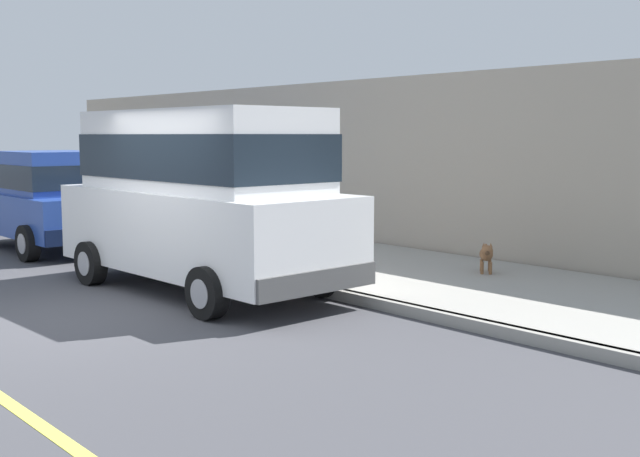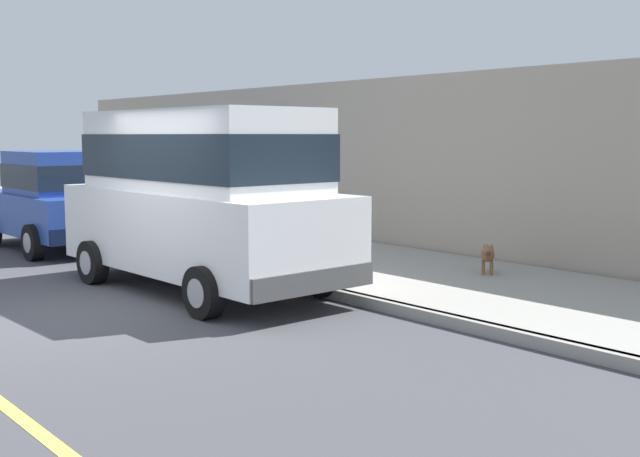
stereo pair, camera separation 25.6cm
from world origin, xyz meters
name	(u,v)px [view 2 (the right image)]	position (x,y,z in m)	size (l,w,h in m)	color
ground_plane	(65,318)	(0.00, 0.00, 0.00)	(80.00, 80.00, 0.00)	#424247
curb	(278,281)	(3.20, 0.00, 0.07)	(0.16, 64.00, 0.14)	gray
sidewalk	(368,267)	(5.00, 0.00, 0.07)	(3.60, 64.00, 0.14)	#99968E
car_white_van	(201,192)	(2.17, 0.41, 1.39)	(2.22, 4.94, 2.52)	white
car_blue_hatchback	(57,199)	(2.17, 5.63, 0.98)	(1.97, 3.80, 1.88)	#28479E
dog_brown	(488,255)	(5.65, -1.86, 0.43)	(0.62, 0.52, 0.49)	brown
fire_hydrant	(290,248)	(3.65, 0.30, 0.48)	(0.34, 0.24, 0.72)	red
building_facade	(311,161)	(7.10, 4.01, 1.62)	(0.50, 20.00, 3.24)	#9E9384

